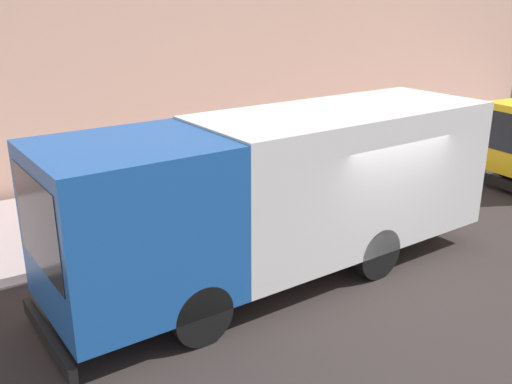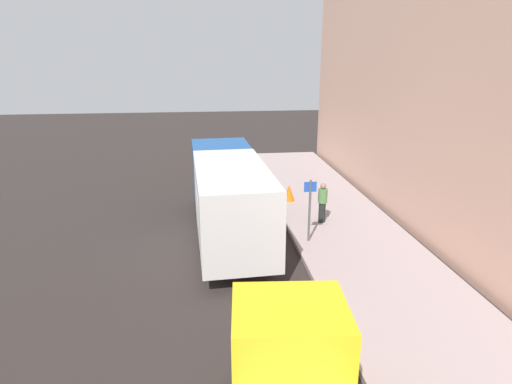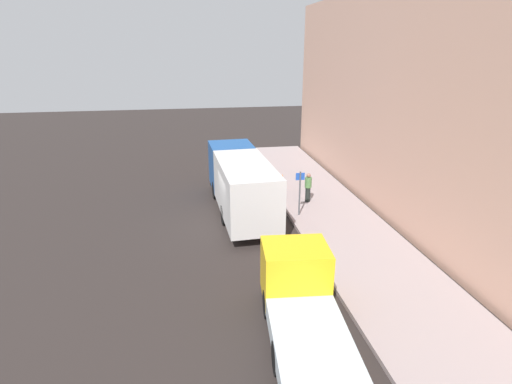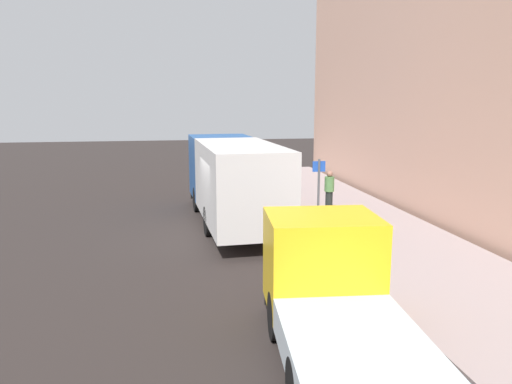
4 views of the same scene
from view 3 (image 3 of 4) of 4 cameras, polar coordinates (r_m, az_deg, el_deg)
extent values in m
plane|color=#2B2422|center=(19.67, -3.54, -4.83)|extent=(80.00, 80.00, 0.00)
cube|color=#9F8F8F|center=(20.77, 10.84, -3.54)|extent=(4.37, 30.00, 0.17)
cube|color=tan|center=(20.45, 19.05, 11.21)|extent=(0.50, 30.00, 11.01)
cube|color=#194C97|center=(23.43, -3.42, 3.70)|extent=(2.47, 2.80, 2.45)
cube|color=black|center=(24.62, -3.92, 5.19)|extent=(1.98, 0.15, 1.37)
cube|color=silver|center=(19.46, -1.46, 0.41)|extent=(2.61, 5.83, 2.49)
cube|color=black|center=(25.18, -3.85, 1.40)|extent=(2.26, 0.22, 0.24)
cylinder|color=black|center=(23.16, -5.65, 0.26)|extent=(0.34, 0.98, 0.97)
cylinder|color=black|center=(23.46, -0.67, 0.62)|extent=(0.34, 0.98, 0.97)
cylinder|color=black|center=(19.76, -4.36, -3.20)|extent=(0.34, 0.98, 0.97)
cylinder|color=black|center=(20.11, 1.44, -2.73)|extent=(0.34, 0.98, 0.97)
cube|color=yellow|center=(13.35, 5.46, -11.04)|extent=(2.20, 1.93, 1.81)
cube|color=black|center=(13.98, 4.87, -8.49)|extent=(1.73, 0.21, 1.01)
cube|color=silver|center=(11.52, 7.88, -20.66)|extent=(2.37, 3.89, 0.56)
cube|color=black|center=(14.71, 4.67, -12.88)|extent=(1.98, 0.29, 0.24)
cylinder|color=black|center=(13.43, 1.76, -15.32)|extent=(0.38, 0.92, 0.90)
cylinder|color=black|center=(13.72, 9.34, -14.78)|extent=(0.38, 0.92, 0.90)
cylinder|color=black|center=(11.57, 3.21, -22.10)|extent=(0.38, 0.92, 0.90)
cylinder|color=black|center=(11.90, 12.25, -21.20)|extent=(0.38, 0.92, 0.90)
cylinder|color=black|center=(22.30, 7.23, -0.33)|extent=(0.38, 0.38, 0.81)
cylinder|color=#4D7D44|center=(22.08, 7.30, 1.34)|extent=(0.51, 0.51, 0.56)
sphere|color=#956653|center=(21.96, 7.35, 2.32)|extent=(0.23, 0.23, 0.23)
cone|color=orange|center=(24.63, 3.67, 1.66)|extent=(0.52, 0.52, 0.75)
cylinder|color=#4C5156|center=(20.24, 6.11, -0.22)|extent=(0.08, 0.08, 2.26)
cube|color=blue|center=(19.98, 6.19, 2.17)|extent=(0.44, 0.03, 0.36)
camera|label=1|loc=(25.82, -21.73, 11.15)|focal=40.02mm
camera|label=2|loc=(5.24, 10.46, 0.37)|focal=29.89mm
camera|label=4|loc=(4.47, -0.68, -37.89)|focal=34.81mm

